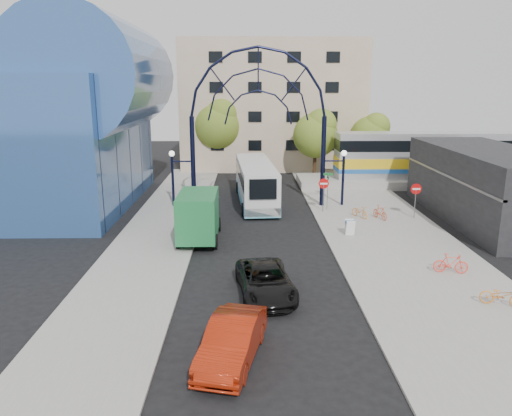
{
  "coord_description": "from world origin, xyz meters",
  "views": [
    {
      "loc": [
        -0.86,
        -23.98,
        9.42
      ],
      "look_at": [
        -0.31,
        6.0,
        1.9
      ],
      "focal_mm": 35.0,
      "sensor_mm": 36.0,
      "label": 1
    }
  ],
  "objects_px": {
    "stop_sign": "(324,187)",
    "bike_far_b": "(451,263)",
    "red_sedan": "(232,341)",
    "bike_near_b": "(380,212)",
    "city_bus": "(256,182)",
    "black_suv": "(265,281)",
    "train_car": "(470,155)",
    "tree_north_b": "(219,123)",
    "gateway_arch": "(258,95)",
    "bike_near_a": "(360,211)",
    "sandwich_board": "(350,225)",
    "tree_north_c": "(372,134)",
    "street_name_sign": "(328,183)",
    "do_not_enter_sign": "(416,192)",
    "tree_north_a": "(317,133)",
    "green_truck": "(199,215)",
    "bike_far_a": "(502,295)"
  },
  "relations": [
    {
      "from": "sandwich_board",
      "to": "tree_north_b",
      "type": "relative_size",
      "value": 0.12
    },
    {
      "from": "bike_far_a",
      "to": "black_suv",
      "type": "bearing_deg",
      "value": 102.67
    },
    {
      "from": "tree_north_b",
      "to": "bike_far_b",
      "type": "xyz_separation_m",
      "value": [
        13.25,
        -30.49,
        -4.64
      ]
    },
    {
      "from": "green_truck",
      "to": "bike_near_b",
      "type": "relative_size",
      "value": 3.87
    },
    {
      "from": "do_not_enter_sign",
      "to": "bike_near_a",
      "type": "relative_size",
      "value": 1.5
    },
    {
      "from": "stop_sign",
      "to": "bike_far_b",
      "type": "relative_size",
      "value": 1.47
    },
    {
      "from": "train_car",
      "to": "city_bus",
      "type": "bearing_deg",
      "value": -162.24
    },
    {
      "from": "train_car",
      "to": "black_suv",
      "type": "distance_m",
      "value": 32.01
    },
    {
      "from": "sandwich_board",
      "to": "tree_north_c",
      "type": "distance_m",
      "value": 23.17
    },
    {
      "from": "train_car",
      "to": "black_suv",
      "type": "xyz_separation_m",
      "value": [
        -20.04,
        -24.87,
        -2.2
      ]
    },
    {
      "from": "tree_north_b",
      "to": "city_bus",
      "type": "bearing_deg",
      "value": -75.52
    },
    {
      "from": "street_name_sign",
      "to": "bike_far_a",
      "type": "relative_size",
      "value": 1.56
    },
    {
      "from": "do_not_enter_sign",
      "to": "black_suv",
      "type": "xyz_separation_m",
      "value": [
        -11.04,
        -12.86,
        -1.28
      ]
    },
    {
      "from": "street_name_sign",
      "to": "tree_north_a",
      "type": "height_order",
      "value": "tree_north_a"
    },
    {
      "from": "sandwich_board",
      "to": "bike_near_a",
      "type": "height_order",
      "value": "sandwich_board"
    },
    {
      "from": "tree_north_b",
      "to": "tree_north_c",
      "type": "xyz_separation_m",
      "value": [
        16.0,
        -2.0,
        -0.99
      ]
    },
    {
      "from": "tree_north_c",
      "to": "bike_near_a",
      "type": "bearing_deg",
      "value": -105.61
    },
    {
      "from": "tree_north_c",
      "to": "black_suv",
      "type": "height_order",
      "value": "tree_north_c"
    },
    {
      "from": "stop_sign",
      "to": "train_car",
      "type": "distance_m",
      "value": 18.22
    },
    {
      "from": "stop_sign",
      "to": "tree_north_b",
      "type": "xyz_separation_m",
      "value": [
        -8.68,
        17.93,
        3.27
      ]
    },
    {
      "from": "bike_far_b",
      "to": "red_sedan",
      "type": "bearing_deg",
      "value": 137.45
    },
    {
      "from": "gateway_arch",
      "to": "black_suv",
      "type": "relative_size",
      "value": 2.71
    },
    {
      "from": "tree_north_c",
      "to": "green_truck",
      "type": "relative_size",
      "value": 1.06
    },
    {
      "from": "bike_near_a",
      "to": "bike_far_b",
      "type": "xyz_separation_m",
      "value": [
        2.21,
        -10.75,
        0.07
      ]
    },
    {
      "from": "stop_sign",
      "to": "do_not_enter_sign",
      "type": "bearing_deg",
      "value": -17.88
    },
    {
      "from": "city_bus",
      "to": "red_sedan",
      "type": "height_order",
      "value": "city_bus"
    },
    {
      "from": "train_car",
      "to": "tree_north_c",
      "type": "bearing_deg",
      "value": 143.04
    },
    {
      "from": "black_suv",
      "to": "tree_north_a",
      "type": "bearing_deg",
      "value": 70.72
    },
    {
      "from": "stop_sign",
      "to": "bike_far_b",
      "type": "distance_m",
      "value": 13.44
    },
    {
      "from": "gateway_arch",
      "to": "bike_near_b",
      "type": "height_order",
      "value": "gateway_arch"
    },
    {
      "from": "do_not_enter_sign",
      "to": "tree_north_c",
      "type": "bearing_deg",
      "value": 86.42
    },
    {
      "from": "black_suv",
      "to": "bike_far_b",
      "type": "height_order",
      "value": "black_suv"
    },
    {
      "from": "tree_north_b",
      "to": "red_sedan",
      "type": "bearing_deg",
      "value": -86.29
    },
    {
      "from": "gateway_arch",
      "to": "train_car",
      "type": "xyz_separation_m",
      "value": [
        20.0,
        8.0,
        -5.66
      ]
    },
    {
      "from": "train_car",
      "to": "green_truck",
      "type": "height_order",
      "value": "train_car"
    },
    {
      "from": "bike_near_a",
      "to": "tree_north_c",
      "type": "bearing_deg",
      "value": 46.03
    },
    {
      "from": "sandwich_board",
      "to": "city_bus",
      "type": "xyz_separation_m",
      "value": [
        -5.76,
        9.57,
        0.94
      ]
    },
    {
      "from": "tree_north_c",
      "to": "bike_near_a",
      "type": "relative_size",
      "value": 3.93
    },
    {
      "from": "gateway_arch",
      "to": "stop_sign",
      "type": "relative_size",
      "value": 5.46
    },
    {
      "from": "street_name_sign",
      "to": "train_car",
      "type": "xyz_separation_m",
      "value": [
        14.8,
        9.4,
        0.77
      ]
    },
    {
      "from": "city_bus",
      "to": "black_suv",
      "type": "height_order",
      "value": "city_bus"
    },
    {
      "from": "tree_north_b",
      "to": "green_truck",
      "type": "relative_size",
      "value": 1.31
    },
    {
      "from": "tree_north_b",
      "to": "city_bus",
      "type": "relative_size",
      "value": 0.67
    },
    {
      "from": "bike_near_a",
      "to": "bike_near_b",
      "type": "xyz_separation_m",
      "value": [
        1.33,
        -0.42,
        0.04
      ]
    },
    {
      "from": "gateway_arch",
      "to": "street_name_sign",
      "type": "height_order",
      "value": "gateway_arch"
    },
    {
      "from": "do_not_enter_sign",
      "to": "city_bus",
      "type": "height_order",
      "value": "city_bus"
    },
    {
      "from": "bike_near_a",
      "to": "gateway_arch",
      "type": "bearing_deg",
      "value": 123.65
    },
    {
      "from": "black_suv",
      "to": "bike_near_b",
      "type": "relative_size",
      "value": 3.18
    },
    {
      "from": "red_sedan",
      "to": "bike_near_b",
      "type": "relative_size",
      "value": 2.92
    },
    {
      "from": "tree_north_a",
      "to": "bike_near_b",
      "type": "bearing_deg",
      "value": -81.64
    }
  ]
}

